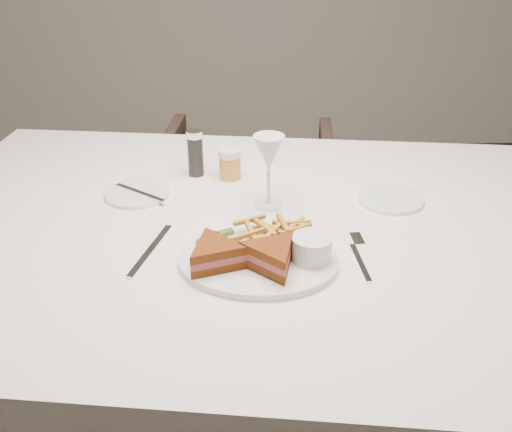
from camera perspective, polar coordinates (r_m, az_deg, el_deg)
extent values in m
cube|color=white|center=(1.50, -0.08, -13.41)|extent=(1.75, 1.29, 0.75)
imported|color=#44312A|center=(2.25, -1.03, 1.23)|extent=(0.73, 0.69, 0.68)
ellipsoid|color=white|center=(1.14, 0.20, -4.49)|extent=(0.35, 0.29, 0.01)
cube|color=silver|center=(1.20, -10.49, -3.37)|extent=(0.07, 0.20, 0.00)
cylinder|color=white|center=(1.43, -11.76, 2.24)|extent=(0.16, 0.16, 0.01)
cylinder|color=white|center=(1.42, 13.26, 1.70)|extent=(0.16, 0.16, 0.01)
cylinder|color=black|center=(1.50, -6.08, 6.27)|extent=(0.04, 0.04, 0.12)
cylinder|color=orange|center=(1.48, -2.62, 5.22)|extent=(0.06, 0.06, 0.08)
cube|color=#416222|center=(1.20, -3.52, -1.82)|extent=(0.06, 0.04, 0.01)
cube|color=#416222|center=(1.19, -4.85, -2.25)|extent=(0.05, 0.05, 0.01)
cylinder|color=white|center=(1.12, 5.58, -3.21)|extent=(0.08, 0.08, 0.05)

